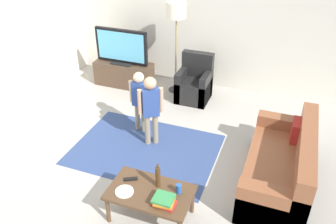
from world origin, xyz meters
The scene contains 16 objects.
ground centered at (0.00, 0.00, 0.00)m, with size 7.80×7.80×0.00m, color #B2ADA3.
wall_back centered at (0.00, 3.00, 1.35)m, with size 6.00×0.12×2.70m, color silver.
area_rug centered at (-0.31, 0.41, 0.00)m, with size 2.20×1.60×0.01m, color #33477A.
tv_stand centered at (-1.62, 2.30, 0.24)m, with size 1.20×0.44×0.50m.
tv centered at (-1.62, 2.28, 0.85)m, with size 1.10×0.28×0.71m.
couch centered at (1.75, 0.35, 0.29)m, with size 0.80×1.80×0.86m.
armchair centered at (-0.08, 2.26, 0.30)m, with size 0.60×0.60×0.90m.
floor_lamp centered at (-0.54, 2.45, 1.54)m, with size 0.36×0.36×1.78m.
child_near_tv centered at (-0.60, 0.89, 0.64)m, with size 0.36×0.17×1.07m.
child_center centered at (-0.28, 0.61, 0.70)m, with size 0.34×0.25×1.17m.
coffee_table centered at (0.30, -0.79, 0.37)m, with size 1.00×0.60×0.42m.
book_stack centered at (0.53, -0.92, 0.46)m, with size 0.27×0.23×0.08m.
bottle centered at (0.35, -0.67, 0.56)m, with size 0.06×0.06×0.34m.
tv_remote centered at (0.00, -0.69, 0.43)m, with size 0.17×0.05×0.02m, color black.
soda_can centered at (0.62, -0.69, 0.48)m, with size 0.07×0.07×0.12m, color #2659B2.
plate centered at (0.02, -0.91, 0.43)m, with size 0.22×0.22×0.02m.
Camera 1 is at (1.56, -3.54, 3.37)m, focal length 37.29 mm.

